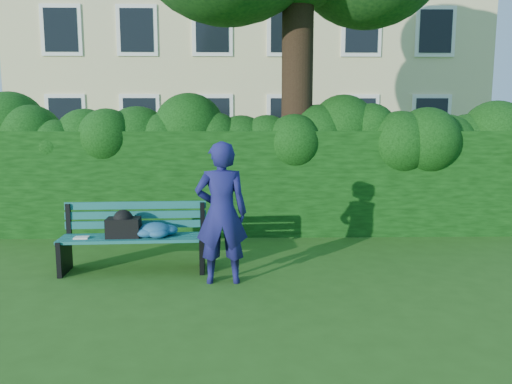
{
  "coord_description": "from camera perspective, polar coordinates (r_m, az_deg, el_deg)",
  "views": [
    {
      "loc": [
        -0.15,
        -6.57,
        2.0
      ],
      "look_at": [
        0.0,
        0.6,
        0.95
      ],
      "focal_mm": 35.0,
      "sensor_mm": 36.0,
      "label": 1
    }
  ],
  "objects": [
    {
      "name": "man_reading",
      "position": [
        6.07,
        -3.97,
        -2.41
      ],
      "size": [
        0.66,
        0.45,
        1.74
      ],
      "primitive_type": "imported",
      "rotation": [
        0.0,
        0.0,
        3.2
      ],
      "color": "navy",
      "rests_on": "ground"
    },
    {
      "name": "hedge",
      "position": [
        8.84,
        -0.22,
        1.19
      ],
      "size": [
        10.0,
        1.0,
        1.8
      ],
      "color": "black",
      "rests_on": "ground"
    },
    {
      "name": "park_bench",
      "position": [
        6.8,
        -13.45,
        -4.61
      ],
      "size": [
        1.92,
        0.65,
        0.89
      ],
      "rotation": [
        0.0,
        0.0,
        0.05
      ],
      "color": "#105254",
      "rests_on": "ground"
    },
    {
      "name": "ground",
      "position": [
        6.87,
        0.11,
        -8.6
      ],
      "size": [
        80.0,
        80.0,
        0.0
      ],
      "primitive_type": "plane",
      "color": "#2B5719",
      "rests_on": "ground"
    },
    {
      "name": "apartment_building",
      "position": [
        20.94,
        -0.83,
        19.36
      ],
      "size": [
        16.0,
        8.08,
        12.0
      ],
      "color": "beige",
      "rests_on": "ground"
    }
  ]
}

